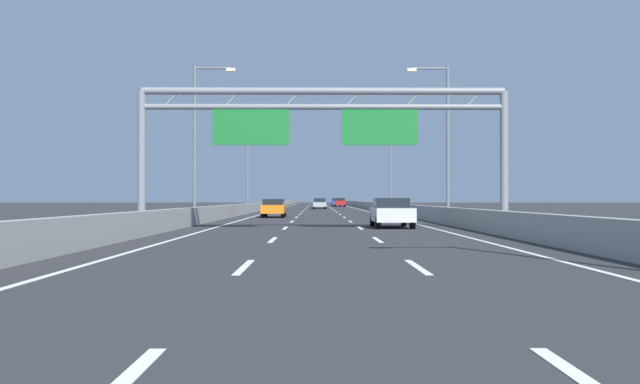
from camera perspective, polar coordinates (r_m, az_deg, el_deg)
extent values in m
plane|color=#2D2D30|center=(101.29, -0.14, -1.36)|extent=(260.00, 260.00, 0.00)
cube|color=white|center=(13.94, -6.53, -6.42)|extent=(0.16, 3.00, 0.01)
cube|color=white|center=(22.88, -4.08, -4.13)|extent=(0.16, 3.00, 0.01)
cube|color=white|center=(31.85, -3.01, -3.12)|extent=(0.16, 3.00, 0.01)
cube|color=white|center=(40.83, -2.42, -2.55)|extent=(0.16, 3.00, 0.01)
cube|color=white|center=(49.83, -2.04, -2.19)|extent=(0.16, 3.00, 0.01)
cube|color=white|center=(58.82, -1.77, -1.94)|extent=(0.16, 3.00, 0.01)
cube|color=white|center=(67.81, -1.58, -1.76)|extent=(0.16, 3.00, 0.01)
cube|color=white|center=(76.81, -1.43, -1.62)|extent=(0.16, 3.00, 0.01)
cube|color=white|center=(85.81, -1.31, -1.51)|extent=(0.16, 3.00, 0.01)
cube|color=white|center=(94.80, -1.22, -1.41)|extent=(0.16, 3.00, 0.01)
cube|color=white|center=(103.80, -1.14, -1.34)|extent=(0.16, 3.00, 0.01)
cube|color=white|center=(112.80, -1.07, -1.28)|extent=(0.16, 3.00, 0.01)
cube|color=white|center=(121.80, -1.02, -1.22)|extent=(0.16, 3.00, 0.01)
cube|color=white|center=(130.80, -0.97, -1.18)|extent=(0.16, 3.00, 0.01)
cube|color=white|center=(139.80, -0.93, -1.14)|extent=(0.16, 3.00, 0.01)
cube|color=white|center=(148.80, -0.89, -1.10)|extent=(0.16, 3.00, 0.01)
cube|color=white|center=(157.80, -0.86, -1.07)|extent=(0.16, 3.00, 0.01)
cube|color=white|center=(14.01, 8.36, -6.39)|extent=(0.16, 3.00, 0.01)
cube|color=white|center=(22.92, 4.96, -4.12)|extent=(0.16, 3.00, 0.01)
cube|color=white|center=(31.88, 3.47, -3.12)|extent=(0.16, 3.00, 0.01)
cube|color=white|center=(40.86, 2.64, -2.55)|extent=(0.16, 3.00, 0.01)
cube|color=white|center=(49.85, 2.11, -2.19)|extent=(0.16, 3.00, 0.01)
cube|color=white|center=(58.84, 1.74, -1.94)|extent=(0.16, 3.00, 0.01)
cube|color=white|center=(67.83, 1.46, -1.76)|extent=(0.16, 3.00, 0.01)
cube|color=white|center=(76.82, 1.26, -1.62)|extent=(0.16, 3.00, 0.01)
cube|color=white|center=(85.82, 1.09, -1.51)|extent=(0.16, 3.00, 0.01)
cube|color=white|center=(94.82, 0.96, -1.41)|extent=(0.16, 3.00, 0.01)
cube|color=white|center=(103.81, 0.85, -1.34)|extent=(0.16, 3.00, 0.01)
cube|color=white|center=(112.81, 0.76, -1.28)|extent=(0.16, 3.00, 0.01)
cube|color=white|center=(121.81, 0.68, -1.22)|extent=(0.16, 3.00, 0.01)
cube|color=white|center=(130.81, 0.61, -1.18)|extent=(0.16, 3.00, 0.01)
cube|color=white|center=(139.81, 0.55, -1.14)|extent=(0.16, 3.00, 0.01)
cube|color=white|center=(148.80, 0.50, -1.10)|extent=(0.16, 3.00, 0.01)
cube|color=white|center=(157.80, 0.45, -1.07)|extent=(0.16, 3.00, 0.01)
cube|color=white|center=(89.43, -3.48, -1.47)|extent=(0.16, 176.00, 0.01)
cube|color=white|center=(89.47, 3.25, -1.47)|extent=(0.16, 176.00, 0.01)
cube|color=#9E9E99|center=(111.48, -3.71, -1.04)|extent=(0.45, 220.00, 0.95)
cube|color=#9E9E99|center=(111.52, 3.39, -1.04)|extent=(0.45, 220.00, 0.95)
cylinder|color=gray|center=(30.41, -15.09, 2.61)|extent=(0.36, 0.36, 6.20)
cylinder|color=gray|center=(30.57, 15.56, 2.60)|extent=(0.36, 0.36, 6.20)
cylinder|color=gray|center=(29.74, 0.28, 8.67)|extent=(16.10, 0.32, 0.32)
cylinder|color=gray|center=(29.64, 0.28, 7.34)|extent=(16.10, 0.26, 0.26)
cylinder|color=gray|center=(30.37, -12.61, 7.82)|extent=(0.74, 0.10, 0.74)
cylinder|color=gray|center=(29.92, -7.53, 7.94)|extent=(0.74, 0.10, 0.74)
cylinder|color=gray|center=(29.71, -2.34, 8.00)|extent=(0.74, 0.10, 0.74)
cylinder|color=gray|center=(29.73, 2.89, 7.99)|extent=(0.74, 0.10, 0.74)
cylinder|color=gray|center=(30.00, 8.06, 7.92)|extent=(0.74, 0.10, 0.74)
cylinder|color=gray|center=(30.51, 13.10, 7.79)|extent=(0.74, 0.10, 0.74)
cube|color=#19752D|center=(29.67, -5.96, 5.58)|extent=(3.40, 0.12, 1.60)
cube|color=#19752D|center=(29.66, 5.14, 5.58)|extent=(3.40, 0.12, 1.60)
cylinder|color=slate|center=(41.00, -10.73, 4.10)|extent=(0.20, 0.20, 9.50)
cylinder|color=slate|center=(41.45, -9.20, 10.47)|extent=(2.20, 0.12, 0.12)
cube|color=#F2EAC6|center=(41.28, -7.67, 10.37)|extent=(0.56, 0.28, 0.20)
cylinder|color=slate|center=(41.12, 10.94, 4.09)|extent=(0.20, 0.20, 9.50)
cylinder|color=slate|center=(41.54, 9.41, 10.44)|extent=(2.20, 0.12, 0.12)
cube|color=#F2EAC6|center=(41.36, 7.89, 10.35)|extent=(0.56, 0.28, 0.20)
cylinder|color=slate|center=(71.62, -6.25, 2.11)|extent=(0.20, 0.20, 9.50)
cylinder|color=slate|center=(71.87, -5.36, 5.77)|extent=(2.20, 0.12, 0.12)
cube|color=#F2EAC6|center=(71.77, -4.49, 5.70)|extent=(0.56, 0.28, 0.20)
cylinder|color=slate|center=(71.68, 6.10, 2.10)|extent=(0.20, 0.20, 9.50)
cylinder|color=slate|center=(71.93, 5.22, 5.77)|extent=(2.20, 0.12, 0.12)
cube|color=#F2EAC6|center=(71.82, 4.34, 5.70)|extent=(0.56, 0.28, 0.20)
cube|color=#1E7A38|center=(97.65, -0.07, -1.02)|extent=(1.76, 4.26, 0.64)
cube|color=black|center=(97.61, -0.07, -0.68)|extent=(1.55, 1.75, 0.51)
cylinder|color=black|center=(99.23, -0.51, -1.20)|extent=(0.22, 0.64, 0.64)
cylinder|color=black|center=(99.24, 0.37, -1.20)|extent=(0.22, 0.64, 0.64)
cylinder|color=black|center=(96.08, -0.52, -1.22)|extent=(0.22, 0.64, 0.64)
cylinder|color=black|center=(96.08, 0.40, -1.22)|extent=(0.22, 0.64, 0.64)
cube|color=orange|center=(50.12, -3.98, -1.46)|extent=(1.71, 4.44, 0.63)
cube|color=black|center=(49.62, -4.01, -0.86)|extent=(1.50, 2.04, 0.43)
cylinder|color=black|center=(51.85, -4.68, -1.78)|extent=(0.22, 0.64, 0.64)
cylinder|color=black|center=(51.75, -3.04, -1.78)|extent=(0.22, 0.64, 0.64)
cylinder|color=black|center=(48.51, -4.98, -1.86)|extent=(0.22, 0.64, 0.64)
cylinder|color=black|center=(48.42, -3.23, -1.87)|extent=(0.22, 0.64, 0.64)
cube|color=red|center=(114.37, 1.72, -0.93)|extent=(1.83, 4.49, 0.71)
cube|color=black|center=(113.92, 1.73, -0.64)|extent=(1.61, 1.97, 0.47)
cylinder|color=black|center=(116.04, 1.29, -1.10)|extent=(0.22, 0.64, 0.64)
cylinder|color=black|center=(116.10, 2.09, -1.10)|extent=(0.22, 0.64, 0.64)
cylinder|color=black|center=(112.65, 1.34, -1.12)|extent=(0.22, 0.64, 0.64)
cylinder|color=black|center=(112.71, 2.16, -1.12)|extent=(0.22, 0.64, 0.64)
cube|color=silver|center=(32.66, 6.17, -1.93)|extent=(1.83, 4.23, 0.65)
cube|color=black|center=(32.87, 6.13, -0.93)|extent=(1.61, 1.88, 0.48)
cylinder|color=black|center=(34.14, 4.53, -2.42)|extent=(0.22, 0.64, 0.64)
cylinder|color=black|center=(34.32, 7.21, -2.41)|extent=(0.22, 0.64, 0.64)
cylinder|color=black|center=(31.03, 5.02, -2.60)|extent=(0.22, 0.64, 0.64)
cylinder|color=black|center=(31.22, 7.97, -2.59)|extent=(0.22, 0.64, 0.64)
cube|color=#2347AD|center=(125.12, 1.40, -0.91)|extent=(1.76, 4.66, 0.66)
cube|color=black|center=(124.78, 1.40, -0.65)|extent=(1.55, 1.87, 0.47)
cylinder|color=black|center=(126.88, 1.03, -1.06)|extent=(0.22, 0.64, 0.64)
cylinder|color=black|center=(126.93, 1.72, -1.05)|extent=(0.22, 0.64, 0.64)
cylinder|color=black|center=(123.33, 1.07, -1.07)|extent=(0.22, 0.64, 0.64)
cylinder|color=black|center=(123.38, 1.78, -1.07)|extent=(0.22, 0.64, 0.64)
cube|color=#A8ADB2|center=(89.46, -0.03, -1.07)|extent=(1.74, 4.68, 0.61)
cube|color=black|center=(89.42, -0.03, -0.71)|extent=(1.54, 2.05, 0.53)
cylinder|color=black|center=(91.25, -0.52, -1.25)|extent=(0.22, 0.64, 0.64)
cylinder|color=black|center=(91.26, 0.44, -1.25)|extent=(0.22, 0.64, 0.64)
cylinder|color=black|center=(87.68, -0.52, -1.28)|extent=(0.22, 0.64, 0.64)
cylinder|color=black|center=(87.69, 0.47, -1.28)|extent=(0.22, 0.64, 0.64)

